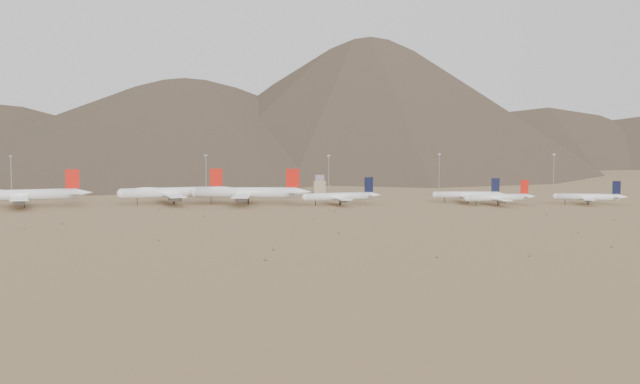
{
  "coord_description": "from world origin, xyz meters",
  "views": [
    {
      "loc": [
        6.34,
        -417.98,
        41.08
      ],
      "look_at": [
        26.27,
        30.0,
        7.29
      ],
      "focal_mm": 45.0,
      "sensor_mm": 36.0,
      "label": 1
    }
  ],
  "objects_px": {
    "widebody_west": "(22,195)",
    "narrowbody_b": "(468,195)",
    "narrowbody_a": "(341,196)",
    "widebody_centre": "(172,192)",
    "control_tower": "(320,185)",
    "widebody_east": "(247,192)"
  },
  "relations": [
    {
      "from": "widebody_west",
      "to": "widebody_centre",
      "type": "xyz_separation_m",
      "value": [
        78.27,
        17.47,
        -0.2
      ]
    },
    {
      "from": "widebody_west",
      "to": "widebody_east",
      "type": "height_order",
      "value": "widebody_west"
    },
    {
      "from": "widebody_west",
      "to": "control_tower",
      "type": "xyz_separation_m",
      "value": [
        165.44,
        99.62,
        -1.73
      ]
    },
    {
      "from": "narrowbody_b",
      "to": "control_tower",
      "type": "xyz_separation_m",
      "value": [
        -82.7,
        80.75,
        0.67
      ]
    },
    {
      "from": "narrowbody_b",
      "to": "widebody_east",
      "type": "bearing_deg",
      "value": -174.42
    },
    {
      "from": "widebody_west",
      "to": "narrowbody_b",
      "type": "relative_size",
      "value": 1.53
    },
    {
      "from": "widebody_centre",
      "to": "control_tower",
      "type": "distance_m",
      "value": 119.79
    },
    {
      "from": "widebody_west",
      "to": "narrowbody_b",
      "type": "xyz_separation_m",
      "value": [
        248.14,
        18.87,
        -2.4
      ]
    },
    {
      "from": "narrowbody_a",
      "to": "control_tower",
      "type": "bearing_deg",
      "value": 79.77
    },
    {
      "from": "widebody_centre",
      "to": "control_tower",
      "type": "relative_size",
      "value": 5.36
    },
    {
      "from": "widebody_east",
      "to": "narrowbody_b",
      "type": "height_order",
      "value": "widebody_east"
    },
    {
      "from": "control_tower",
      "to": "widebody_east",
      "type": "bearing_deg",
      "value": -117.27
    },
    {
      "from": "control_tower",
      "to": "narrowbody_a",
      "type": "bearing_deg",
      "value": -85.22
    },
    {
      "from": "widebody_centre",
      "to": "widebody_east",
      "type": "distance_m",
      "value": 42.55
    },
    {
      "from": "widebody_centre",
      "to": "control_tower",
      "type": "height_order",
      "value": "widebody_centre"
    },
    {
      "from": "widebody_west",
      "to": "narrowbody_a",
      "type": "relative_size",
      "value": 1.45
    },
    {
      "from": "widebody_west",
      "to": "control_tower",
      "type": "relative_size",
      "value": 5.55
    },
    {
      "from": "widebody_east",
      "to": "narrowbody_a",
      "type": "height_order",
      "value": "widebody_east"
    },
    {
      "from": "widebody_east",
      "to": "control_tower",
      "type": "bearing_deg",
      "value": 65.24
    },
    {
      "from": "widebody_east",
      "to": "narrowbody_a",
      "type": "xyz_separation_m",
      "value": [
        52.67,
        -5.73,
        -1.98
      ]
    },
    {
      "from": "narrowbody_a",
      "to": "control_tower",
      "type": "xyz_separation_m",
      "value": [
        -7.77,
        92.85,
        0.3
      ]
    },
    {
      "from": "narrowbody_a",
      "to": "narrowbody_b",
      "type": "height_order",
      "value": "narrowbody_a"
    }
  ]
}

